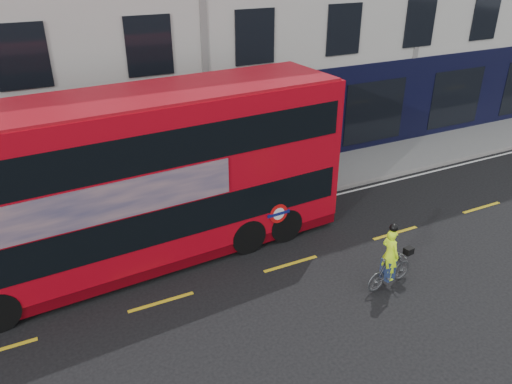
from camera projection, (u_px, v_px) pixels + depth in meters
ground at (318, 292)px, 13.74m from camera, size 120.00×120.00×0.00m
pavement at (225, 195)px, 18.92m from camera, size 60.00×3.00×0.12m
kerb at (242, 212)px, 17.72m from camera, size 60.00×0.12×0.13m
road_edge_line at (245, 217)px, 17.50m from camera, size 58.00×0.10×0.01m
lane_dashes at (291, 264)px, 14.94m from camera, size 58.00×0.12×0.01m
bus at (135, 181)px, 14.10m from camera, size 12.69×3.61×5.06m
cyclist at (390, 266)px, 13.71m from camera, size 1.67×0.65×2.02m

